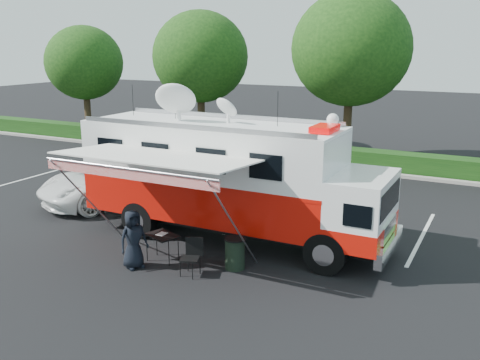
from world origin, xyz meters
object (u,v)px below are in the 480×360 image
object	(u,v)px
folding_table	(162,236)
trash_bin	(235,253)
command_truck	(230,178)
white_suv	(120,200)

from	to	relation	value
folding_table	trash_bin	world-z (taller)	trash_bin
folding_table	trash_bin	size ratio (longest dim) A/B	1.22
command_truck	trash_bin	size ratio (longest dim) A/B	11.02
white_suv	folding_table	size ratio (longest dim) A/B	5.69
command_truck	folding_table	world-z (taller)	command_truck
white_suv	trash_bin	size ratio (longest dim) A/B	6.95
folding_table	trash_bin	distance (m)	2.25
command_truck	trash_bin	xyz separation A→B (m)	(1.22, -2.03, -1.62)
white_suv	folding_table	bearing A→B (deg)	-15.36
white_suv	folding_table	distance (m)	6.77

